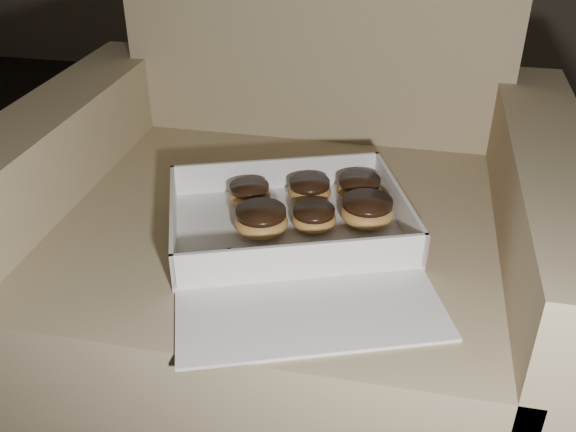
# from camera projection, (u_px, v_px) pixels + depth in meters

# --- Properties ---
(armchair) EXTENTS (0.95, 0.80, 0.99)m
(armchair) POSITION_uv_depth(u_px,v_px,m) (290.00, 253.00, 1.20)
(armchair) COLOR tan
(armchair) RESTS_ON floor
(bakery_box) EXTENTS (0.48, 0.52, 0.06)m
(bakery_box) POSITION_uv_depth(u_px,v_px,m) (294.00, 237.00, 0.98)
(bakery_box) COLOR white
(bakery_box) RESTS_ON armchair
(donut_a) EXTENTS (0.07, 0.07, 0.04)m
(donut_a) POSITION_uv_depth(u_px,v_px,m) (250.00, 194.00, 1.07)
(donut_a) COLOR #BF8F42
(donut_a) RESTS_ON bakery_box
(donut_b) EXTENTS (0.08, 0.08, 0.04)m
(donut_b) POSITION_uv_depth(u_px,v_px,m) (261.00, 220.00, 0.99)
(donut_b) COLOR #BF8F42
(donut_b) RESTS_ON bakery_box
(donut_c) EXTENTS (0.08, 0.08, 0.04)m
(donut_c) POSITION_uv_depth(u_px,v_px,m) (359.00, 188.00, 1.08)
(donut_c) COLOR #BF8F42
(donut_c) RESTS_ON bakery_box
(donut_d) EXTENTS (0.07, 0.07, 0.04)m
(donut_d) POSITION_uv_depth(u_px,v_px,m) (309.00, 190.00, 1.08)
(donut_d) COLOR #BF8F42
(donut_d) RESTS_ON bakery_box
(donut_e) EXTENTS (0.09, 0.09, 0.04)m
(donut_e) POSITION_uv_depth(u_px,v_px,m) (367.00, 211.00, 1.01)
(donut_e) COLOR #BF8F42
(donut_e) RESTS_ON bakery_box
(donut_f) EXTENTS (0.07, 0.07, 0.04)m
(donut_f) POSITION_uv_depth(u_px,v_px,m) (314.00, 218.00, 1.00)
(donut_f) COLOR #BF8F42
(donut_f) RESTS_ON bakery_box
(crumb_a) EXTENTS (0.01, 0.01, 0.00)m
(crumb_a) POSITION_uv_depth(u_px,v_px,m) (294.00, 245.00, 0.97)
(crumb_a) COLOR black
(crumb_a) RESTS_ON bakery_box
(crumb_b) EXTENTS (0.01, 0.01, 0.00)m
(crumb_b) POSITION_uv_depth(u_px,v_px,m) (229.00, 249.00, 0.96)
(crumb_b) COLOR black
(crumb_b) RESTS_ON bakery_box
(crumb_c) EXTENTS (0.01, 0.01, 0.00)m
(crumb_c) POSITION_uv_depth(u_px,v_px,m) (389.00, 256.00, 0.94)
(crumb_c) COLOR black
(crumb_c) RESTS_ON bakery_box
(crumb_d) EXTENTS (0.01, 0.01, 0.00)m
(crumb_d) POSITION_uv_depth(u_px,v_px,m) (364.00, 224.00, 1.02)
(crumb_d) COLOR black
(crumb_d) RESTS_ON bakery_box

